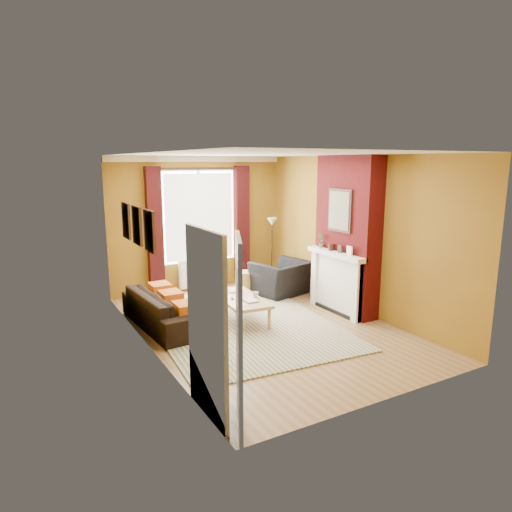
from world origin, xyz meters
name	(u,v)px	position (x,y,z in m)	size (l,w,h in m)	color
ground	(263,326)	(0.00, 0.00, 0.00)	(5.50, 5.50, 0.00)	brown
room_walls	(287,239)	(0.63, 0.28, 1.38)	(3.82, 5.54, 2.83)	olive
striped_rug	(240,323)	(-0.27, 0.32, 0.01)	(3.12, 4.11, 0.02)	teal
sofa	(164,309)	(-1.42, 0.81, 0.30)	(2.02, 0.79, 0.59)	black
armchair	(281,278)	(1.27, 1.44, 0.34)	(1.06, 0.92, 0.69)	black
coffee_table	(241,300)	(-0.22, 0.38, 0.38)	(0.75, 1.33, 0.43)	tan
wicker_stool	(244,282)	(0.63, 1.88, 0.23)	(0.46, 0.46, 0.46)	#A68548
floor_lamp	(272,233)	(1.43, 2.11, 1.19)	(0.24, 0.24, 1.50)	black
book_a	(245,301)	(-0.28, 0.14, 0.44)	(0.21, 0.28, 0.03)	#999999
book_b	(228,290)	(-0.23, 0.85, 0.44)	(0.24, 0.33, 0.02)	#999999
mug	(255,295)	(0.01, 0.28, 0.48)	(0.10, 0.10, 0.10)	#999999
tv_remote	(232,298)	(-0.37, 0.41, 0.44)	(0.10, 0.16, 0.02)	#27272A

